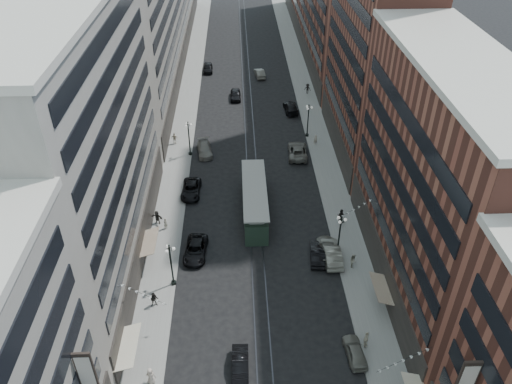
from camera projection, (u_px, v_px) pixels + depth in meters
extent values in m
plane|color=black|center=(250.00, 138.00, 80.14)|extent=(220.00, 220.00, 0.00)
cube|color=gray|center=(186.00, 111.00, 87.88)|extent=(4.00, 180.00, 0.15)
cube|color=gray|center=(310.00, 109.00, 88.61)|extent=(4.00, 180.00, 0.15)
cube|color=#2D2D33|center=(244.00, 110.00, 88.26)|extent=(0.12, 180.00, 0.02)
cube|color=#2D2D33|center=(252.00, 110.00, 88.30)|extent=(0.12, 180.00, 0.02)
cube|color=gray|center=(86.00, 150.00, 49.47)|extent=(8.00, 36.00, 28.00)
cube|color=brown|center=(437.00, 188.00, 47.68)|extent=(8.00, 30.00, 24.00)
cube|color=brown|center=(379.00, 9.00, 65.29)|extent=(8.00, 26.00, 42.00)
cylinder|color=black|center=(174.00, 283.00, 53.58)|extent=(0.56, 0.56, 0.30)
cylinder|color=black|center=(171.00, 266.00, 52.17)|extent=(0.18, 0.18, 5.20)
sphere|color=black|center=(169.00, 246.00, 50.54)|extent=(0.24, 0.24, 0.24)
sphere|color=white|center=(174.00, 249.00, 50.79)|extent=(0.36, 0.36, 0.36)
sphere|color=white|center=(167.00, 246.00, 51.09)|extent=(0.36, 0.36, 0.36)
sphere|color=white|center=(167.00, 251.00, 50.45)|extent=(0.36, 0.36, 0.36)
cylinder|color=black|center=(190.00, 153.00, 75.58)|extent=(0.56, 0.56, 0.30)
cylinder|color=black|center=(189.00, 139.00, 74.17)|extent=(0.18, 0.18, 5.20)
sphere|color=black|center=(188.00, 122.00, 72.55)|extent=(0.24, 0.24, 0.24)
sphere|color=white|center=(191.00, 125.00, 72.79)|extent=(0.36, 0.36, 0.36)
sphere|color=white|center=(187.00, 124.00, 73.09)|extent=(0.36, 0.36, 0.36)
sphere|color=white|center=(186.00, 126.00, 72.45)|extent=(0.36, 0.36, 0.36)
cylinder|color=black|center=(337.00, 253.00, 57.45)|extent=(0.56, 0.56, 0.30)
cylinder|color=black|center=(339.00, 236.00, 56.04)|extent=(0.18, 0.18, 5.20)
sphere|color=black|center=(342.00, 217.00, 54.42)|extent=(0.24, 0.24, 0.24)
sphere|color=white|center=(345.00, 220.00, 54.66)|extent=(0.36, 0.36, 0.36)
sphere|color=white|center=(339.00, 218.00, 54.96)|extent=(0.36, 0.36, 0.36)
sphere|color=white|center=(340.00, 222.00, 54.32)|extent=(0.36, 0.36, 0.36)
cylinder|color=black|center=(307.00, 135.00, 80.27)|extent=(0.56, 0.56, 0.30)
cylinder|color=black|center=(308.00, 121.00, 78.85)|extent=(0.18, 0.18, 5.20)
sphere|color=black|center=(309.00, 105.00, 77.23)|extent=(0.24, 0.24, 0.24)
sphere|color=white|center=(312.00, 107.00, 77.48)|extent=(0.36, 0.36, 0.36)
sphere|color=white|center=(307.00, 106.00, 77.77)|extent=(0.36, 0.36, 0.36)
sphere|color=white|center=(308.00, 109.00, 77.14)|extent=(0.36, 0.36, 0.36)
cube|color=#24382A|center=(255.00, 203.00, 63.37)|extent=(2.77, 13.31, 2.88)
cube|color=gray|center=(255.00, 192.00, 62.34)|extent=(1.78, 12.21, 0.67)
cube|color=gray|center=(255.00, 189.00, 62.08)|extent=(3.00, 13.54, 0.17)
cylinder|color=black|center=(256.00, 235.00, 59.91)|extent=(2.55, 0.78, 0.78)
cylinder|color=black|center=(253.00, 187.00, 68.05)|extent=(2.55, 0.78, 0.78)
imported|color=black|center=(196.00, 250.00, 57.23)|extent=(2.83, 5.46, 1.47)
imported|color=slate|center=(355.00, 351.00, 45.93)|extent=(1.90, 4.14, 1.38)
imported|color=black|center=(240.00, 365.00, 44.68)|extent=(1.56, 4.32, 1.42)
imported|color=#C2B2A1|center=(151.00, 376.00, 43.43)|extent=(0.95, 0.63, 1.80)
imported|color=black|center=(154.00, 299.00, 50.66)|extent=(0.88, 0.53, 1.75)
imported|color=beige|center=(366.00, 339.00, 46.56)|extent=(0.74, 1.18, 1.86)
imported|color=black|center=(191.00, 189.00, 67.09)|extent=(2.61, 5.37, 1.47)
imported|color=slate|center=(205.00, 149.00, 75.71)|extent=(2.75, 5.36, 1.49)
imported|color=black|center=(208.00, 68.00, 102.50)|extent=(2.00, 4.73, 1.60)
imported|color=black|center=(317.00, 254.00, 56.66)|extent=(2.04, 4.67, 1.49)
imported|color=#626057|center=(298.00, 151.00, 75.19)|extent=(3.16, 6.18, 1.67)
imported|color=black|center=(291.00, 107.00, 87.43)|extent=(2.55, 5.56, 1.58)
imported|color=black|center=(236.00, 95.00, 91.71)|extent=(1.91, 4.68, 1.59)
imported|color=#68675C|center=(260.00, 73.00, 100.19)|extent=(2.24, 4.88, 1.55)
imported|color=black|center=(157.00, 217.00, 61.61)|extent=(1.74, 1.08, 1.82)
imported|color=beige|center=(175.00, 138.00, 77.80)|extent=(1.11, 0.56, 1.84)
imported|color=black|center=(341.00, 216.00, 61.80)|extent=(1.05, 0.86, 1.89)
imported|color=#C0B39F|center=(315.00, 140.00, 77.61)|extent=(0.72, 0.58, 1.70)
imported|color=black|center=(307.00, 89.00, 93.20)|extent=(1.33, 0.85, 1.91)
imported|color=gray|center=(332.00, 253.00, 56.54)|extent=(1.89, 5.27, 1.73)
imported|color=#656359|center=(328.00, 249.00, 57.21)|extent=(2.29, 5.38, 1.55)
imported|color=gray|center=(353.00, 260.00, 55.42)|extent=(0.59, 0.88, 1.67)
imported|color=#A39C87|center=(165.00, 223.00, 60.79)|extent=(0.65, 0.70, 1.61)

